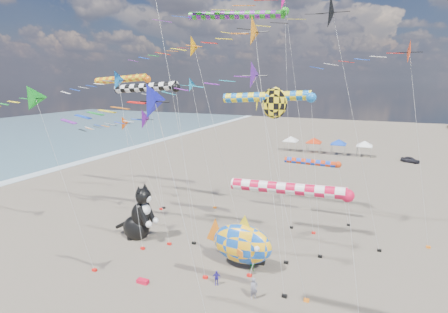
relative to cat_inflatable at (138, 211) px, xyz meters
name	(u,v)px	position (x,y,z in m)	size (l,w,h in m)	color
delta_kite_0	(233,35)	(11.38, -3.78, 15.28)	(10.50, 2.15, 19.46)	orange
delta_kite_1	(196,49)	(3.34, 6.29, 15.47)	(11.85, 2.32, 19.70)	orange
delta_kite_2	(341,15)	(16.92, 6.39, 17.76)	(13.88, 3.09, 22.29)	black
delta_kite_3	(118,126)	(-8.02, 7.38, 7.05)	(11.28, 1.84, 11.13)	#D74602
delta_kite_4	(99,84)	(-2.02, -1.81, 12.09)	(9.33, 1.83, 16.18)	blue
delta_kite_5	(276,2)	(10.93, 7.81, 19.48)	(16.57, 2.82, 23.96)	#F00C8A
delta_kite_6	(399,56)	(21.77, 8.92, 14.49)	(10.98, 2.22, 18.70)	#ED3F13
delta_kite_7	(248,80)	(12.39, -3.64, 12.40)	(9.98, 1.88, 16.49)	#521F8B
delta_kite_8	(140,106)	(9.70, -11.78, 11.15)	(8.97, 1.70, 15.18)	#1A1CBA
delta_kite_10	(181,88)	(-0.97, 10.40, 11.57)	(10.01, 1.90, 15.67)	#1891D1
delta_kite_11	(37,101)	(-3.99, -6.47, 10.78)	(10.96, 2.16, 14.97)	#129521
delta_kite_12	(125,123)	(-0.84, -0.05, 8.55)	(10.36, 2.05, 12.68)	#571287
windsock_0	(271,97)	(12.07, 3.12, 10.98)	(9.20, 0.85, 14.24)	blue
windsock_1	(293,190)	(16.54, -7.77, 6.56)	(8.01, 0.69, 9.76)	red
windsock_2	(149,88)	(1.25, 1.01, 11.70)	(8.04, 0.80, 14.96)	black
windsock_3	(123,80)	(-7.20, 7.84, 12.46)	(9.32, 0.84, 15.73)	orange
windsock_4	(314,163)	(14.71, 11.33, 3.75)	(7.31, 0.68, 6.93)	red
windsock_5	(239,16)	(7.16, 8.23, 18.62)	(11.61, 0.80, 21.89)	#1F9C1C
angelfish_kite	(272,104)	(12.21, 2.90, 10.42)	(3.74, 3.02, 14.64)	yellow
cat_inflatable	(138,211)	(0.00, 0.00, 0.00)	(4.13, 2.06, 5.57)	black
fish_inflatable	(241,244)	(11.15, -1.21, -0.63)	(6.79, 3.32, 4.72)	#124FB6
person_adult	(254,289)	(13.46, -4.82, -1.98)	(0.59, 0.39, 1.61)	slate
child_green	(252,265)	(12.15, -1.31, -2.27)	(0.50, 0.39, 1.03)	#1A8D22
child_blue	(216,278)	(10.29, -4.26, -2.21)	(0.68, 0.28, 1.16)	#3327A6
kite_bag_0	(143,281)	(5.03, -6.32, -2.64)	(0.90, 0.44, 0.30)	red
kite_bag_1	(259,262)	(12.34, 0.01, -2.64)	(0.90, 0.44, 0.30)	black
tent_row	(326,139)	(11.29, 48.82, 0.36)	(19.20, 4.20, 3.80)	white
parked_car	(410,160)	(27.05, 46.82, -2.23)	(1.32, 3.29, 1.12)	#26262D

